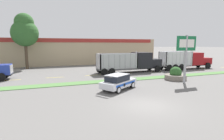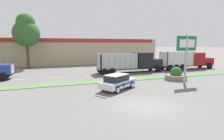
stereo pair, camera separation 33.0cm
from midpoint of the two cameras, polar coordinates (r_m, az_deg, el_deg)
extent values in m
plane|color=slate|center=(13.51, 11.48, -11.31)|extent=(600.00, 600.00, 0.00)
cube|color=#517F42|center=(21.67, -1.04, -3.62)|extent=(120.00, 1.75, 0.06)
cube|color=yellow|center=(25.89, -29.68, -2.81)|extent=(2.40, 0.14, 0.01)
cube|color=yellow|center=(25.43, -17.64, -2.29)|extent=(2.40, 0.14, 0.01)
cube|color=yellow|center=(26.11, -5.72, -1.67)|extent=(2.40, 0.14, 0.01)
cube|color=yellow|center=(27.84, 5.15, -1.04)|extent=(2.40, 0.14, 0.01)
cube|color=yellow|center=(30.44, 14.46, -0.48)|extent=(2.40, 0.14, 0.01)
cube|color=yellow|center=(33.71, 22.14, 0.00)|extent=(2.40, 0.14, 0.01)
cube|color=yellow|center=(37.48, 28.37, 0.39)|extent=(2.40, 0.14, 0.01)
cube|color=black|center=(35.32, 23.67, 1.33)|extent=(10.69, 1.29, 0.18)
cube|color=maroon|center=(38.17, 28.29, 2.59)|extent=(2.43, 1.92, 1.26)
cube|color=#B7B7BC|center=(39.10, 29.53, 2.61)|extent=(0.06, 1.64, 1.07)
cube|color=maroon|center=(36.32, 25.65, 3.33)|extent=(2.61, 2.34, 2.28)
cube|color=black|center=(37.24, 27.14, 3.96)|extent=(0.04, 1.99, 1.03)
cylinder|color=silver|center=(34.75, 24.96, 4.62)|extent=(0.14, 0.14, 1.73)
cube|color=silver|center=(33.65, 20.52, 1.44)|extent=(5.65, 2.34, 0.12)
cube|color=silver|center=(35.35, 24.06, 3.56)|extent=(0.16, 2.34, 2.46)
cube|color=silver|center=(31.86, 16.82, 3.49)|extent=(0.16, 2.34, 2.46)
cube|color=silver|center=(32.71, 21.85, 3.36)|extent=(5.65, 0.16, 2.46)
cube|color=silver|center=(34.38, 19.47, 3.69)|extent=(5.65, 0.16, 2.46)
cube|color=#BCBCC1|center=(31.10, 18.59, 3.30)|extent=(0.10, 0.04, 2.34)
cube|color=#BCBCC1|center=(31.60, 19.75, 3.32)|extent=(0.10, 0.04, 2.34)
cube|color=#BCBCC1|center=(32.11, 20.87, 3.33)|extent=(0.10, 0.04, 2.34)
cube|color=#BCBCC1|center=(32.63, 21.96, 3.35)|extent=(0.10, 0.04, 2.34)
cube|color=#BCBCC1|center=(33.17, 23.02, 3.36)|extent=(0.10, 0.04, 2.34)
cube|color=#BCBCC1|center=(33.71, 24.04, 3.37)|extent=(0.10, 0.04, 2.34)
cube|color=#BCBCC1|center=(34.27, 25.02, 3.38)|extent=(0.10, 0.04, 2.34)
cylinder|color=black|center=(37.49, 29.49, 1.17)|extent=(1.12, 0.30, 1.12)
cylinder|color=black|center=(39.03, 26.98, 1.59)|extent=(1.12, 0.30, 1.12)
cylinder|color=black|center=(31.40, 18.70, 0.64)|extent=(1.12, 0.30, 1.12)
cylinder|color=black|center=(33.23, 16.28, 1.14)|extent=(1.12, 0.30, 1.12)
cylinder|color=black|center=(32.21, 20.54, 0.73)|extent=(1.12, 0.30, 1.12)
cylinder|color=black|center=(34.00, 18.07, 1.22)|extent=(1.12, 0.30, 1.12)
cylinder|color=black|center=(33.06, 22.28, 0.82)|extent=(1.12, 0.30, 1.12)
cylinder|color=black|center=(34.80, 19.78, 1.29)|extent=(1.12, 0.30, 1.12)
cube|color=black|center=(28.72, 6.44, 0.42)|extent=(10.86, 1.41, 0.18)
cube|color=black|center=(30.79, 13.94, 2.24)|extent=(2.00, 2.10, 1.40)
cube|color=#B7B7BC|center=(31.36, 15.51, 2.29)|extent=(0.06, 1.79, 1.19)
cube|color=black|center=(29.53, 10.15, 3.22)|extent=(2.70, 2.56, 2.54)
cube|color=black|center=(30.18, 12.44, 4.11)|extent=(0.04, 2.18, 1.14)
cylinder|color=silver|center=(28.05, 8.43, 4.61)|extent=(0.14, 0.14, 1.57)
cube|color=#ADADB2|center=(27.77, 2.08, 0.52)|extent=(6.17, 2.56, 0.12)
cube|color=#ADADB2|center=(28.86, 7.67, 3.10)|extent=(0.16, 2.56, 2.36)
cube|color=#ADADB2|center=(26.70, -3.94, 2.74)|extent=(0.16, 2.56, 2.36)
cube|color=#ADADB2|center=(26.53, 3.03, 2.71)|extent=(6.17, 0.16, 2.36)
cube|color=#ADADB2|center=(28.76, 1.22, 3.15)|extent=(6.17, 0.16, 2.36)
cube|color=#99999E|center=(25.56, -2.39, 2.51)|extent=(0.10, 0.04, 2.24)
cube|color=#99999E|center=(25.82, -0.52, 2.57)|extent=(0.10, 0.04, 2.24)
cube|color=#99999E|center=(26.12, 1.32, 2.63)|extent=(0.10, 0.04, 2.24)
cube|color=#99999E|center=(26.44, 3.11, 2.69)|extent=(0.10, 0.04, 2.24)
cube|color=#99999E|center=(26.78, 4.86, 2.75)|extent=(0.10, 0.04, 2.24)
cube|color=#99999E|center=(27.15, 6.56, 2.80)|extent=(0.10, 0.04, 2.24)
cube|color=#99999E|center=(27.54, 8.21, 2.84)|extent=(0.10, 0.04, 2.24)
cylinder|color=black|center=(29.85, 15.19, 0.31)|extent=(1.02, 0.30, 1.02)
cylinder|color=black|center=(31.95, 12.65, 0.90)|extent=(1.02, 0.30, 1.02)
cylinder|color=black|center=(25.82, -2.06, -0.61)|extent=(1.02, 0.30, 1.02)
cylinder|color=black|center=(28.22, -3.56, 0.14)|extent=(1.02, 0.30, 1.02)
cylinder|color=black|center=(26.19, 0.45, -0.48)|extent=(1.02, 0.30, 1.02)
cylinder|color=black|center=(28.56, -1.25, 0.25)|extent=(1.02, 0.30, 1.02)
cube|color=#23389E|center=(26.67, -31.56, 0.23)|extent=(1.97, 2.08, 1.26)
cube|color=#B7B7BC|center=(26.47, -29.42, 0.34)|extent=(0.06, 1.78, 1.07)
cylinder|color=black|center=(25.58, -32.01, -1.94)|extent=(1.04, 0.30, 1.04)
cylinder|color=black|center=(27.99, -30.90, -1.08)|extent=(1.04, 0.30, 1.04)
cube|color=silver|center=(17.69, 2.55, -4.34)|extent=(4.45, 3.74, 0.61)
cube|color=black|center=(17.37, 2.08, -2.55)|extent=(2.76, 2.54, 0.59)
cube|color=silver|center=(17.32, 2.09, -1.53)|extent=(2.76, 2.54, 0.04)
cube|color=black|center=(15.95, -1.57, -2.23)|extent=(0.93, 1.28, 0.03)
cube|color=blue|center=(17.20, 4.95, -4.52)|extent=(2.81, 1.83, 0.21)
cylinder|color=black|center=(16.96, 4.38, -4.91)|extent=(0.29, 0.19, 0.33)
cylinder|color=black|center=(18.38, 7.01, -4.89)|extent=(0.66, 0.52, 0.65)
cylinder|color=silver|center=(18.33, 7.30, -4.93)|extent=(0.39, 0.26, 0.46)
cylinder|color=black|center=(19.26, 2.76, -4.23)|extent=(0.66, 0.52, 0.65)
cylinder|color=silver|center=(19.32, 2.50, -4.19)|extent=(0.39, 0.26, 0.46)
cylinder|color=black|center=(16.27, 2.29, -6.56)|extent=(0.66, 0.52, 0.65)
cylinder|color=silver|center=(16.21, 2.59, -6.62)|extent=(0.39, 0.26, 0.46)
cylinder|color=black|center=(17.26, -2.23, -5.70)|extent=(0.66, 0.52, 0.65)
cylinder|color=silver|center=(17.33, -2.49, -5.64)|extent=(0.39, 0.26, 0.46)
cylinder|color=#9E9EA3|center=(21.95, 23.32, 3.14)|extent=(0.28, 0.28, 5.57)
cube|color=#146638|center=(21.89, 23.60, 7.97)|extent=(2.64, 0.16, 1.66)
cube|color=white|center=(21.82, 23.76, 7.96)|extent=(2.11, 0.02, 0.92)
cylinder|color=slate|center=(24.05, 20.47, -2.25)|extent=(2.71, 2.71, 0.64)
sphere|color=#2D5B28|center=(23.95, 20.55, -0.80)|extent=(1.49, 1.49, 1.49)
cube|color=tan|center=(44.77, -13.94, 6.01)|extent=(42.19, 12.00, 5.84)
cube|color=maroon|center=(38.73, -13.22, 9.38)|extent=(40.08, 0.10, 0.80)
cylinder|color=#473828|center=(36.22, -25.54, 4.50)|extent=(0.54, 0.54, 5.24)
sphere|color=#2D5B28|center=(36.23, -25.94, 10.71)|extent=(4.78, 4.78, 4.78)
sphere|color=#2D5B28|center=(36.39, -26.13, 13.71)|extent=(3.34, 3.34, 3.34)
camera|label=1|loc=(0.16, -89.57, 0.06)|focal=28.00mm
camera|label=2|loc=(0.16, 90.43, -0.06)|focal=28.00mm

